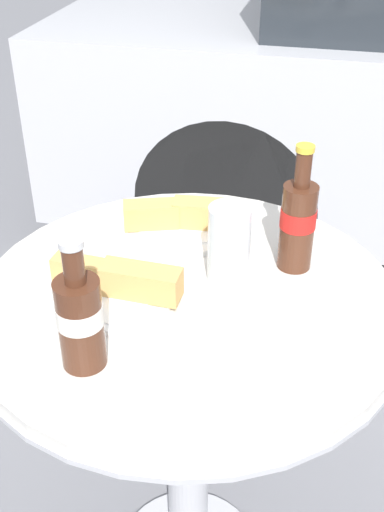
% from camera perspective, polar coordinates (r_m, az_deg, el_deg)
% --- Properties ---
extents(bistro_table, '(0.74, 0.74, 0.78)m').
position_cam_1_polar(bistro_table, '(1.21, -0.40, -9.76)').
color(bistro_table, '#B7B7BC').
rests_on(bistro_table, ground_plane).
extents(cola_bottle_left, '(0.07, 0.07, 0.21)m').
position_cam_1_polar(cola_bottle_left, '(0.92, -9.93, -5.42)').
color(cola_bottle_left, '#4C2819').
rests_on(cola_bottle_left, bistro_table).
extents(cola_bottle_right, '(0.06, 0.06, 0.23)m').
position_cam_1_polar(cola_bottle_right, '(1.13, 9.38, 3.05)').
color(cola_bottle_right, '#4C2819').
rests_on(cola_bottle_right, bistro_table).
extents(drinking_glass, '(0.07, 0.07, 0.15)m').
position_cam_1_polar(drinking_glass, '(1.09, 3.31, 0.66)').
color(drinking_glass, silver).
rests_on(drinking_glass, bistro_table).
extents(lunch_plate_near, '(0.23, 0.23, 0.07)m').
position_cam_1_polar(lunch_plate_near, '(1.26, -1.24, 3.13)').
color(lunch_plate_near, white).
rests_on(lunch_plate_near, bistro_table).
extents(lunch_plate_far, '(0.23, 0.21, 0.07)m').
position_cam_1_polar(lunch_plate_far, '(1.08, -6.71, -2.66)').
color(lunch_plate_far, white).
rests_on(lunch_plate_far, bistro_table).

